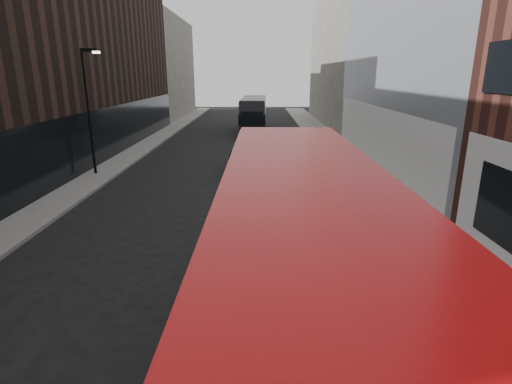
{
  "coord_description": "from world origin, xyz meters",
  "views": [
    {
      "loc": [
        1.34,
        -4.95,
        5.8
      ],
      "look_at": [
        1.28,
        6.18,
        2.5
      ],
      "focal_mm": 28.0,
      "sensor_mm": 36.0,
      "label": 1
    }
  ],
  "objects_px": {
    "car_b": "(256,160)",
    "car_c": "(270,147)",
    "car_a": "(244,161)",
    "red_bus": "(303,297)",
    "street_lamp": "(89,104)",
    "grey_bus": "(254,113)"
  },
  "relations": [
    {
      "from": "red_bus",
      "to": "car_a",
      "type": "xyz_separation_m",
      "value": [
        -1.54,
        18.13,
        -1.7
      ]
    },
    {
      "from": "street_lamp",
      "to": "grey_bus",
      "type": "distance_m",
      "value": 21.62
    },
    {
      "from": "red_bus",
      "to": "grey_bus",
      "type": "height_order",
      "value": "red_bus"
    },
    {
      "from": "grey_bus",
      "to": "car_c",
      "type": "xyz_separation_m",
      "value": [
        1.36,
        -13.47,
        -1.18
      ]
    },
    {
      "from": "car_c",
      "to": "grey_bus",
      "type": "bearing_deg",
      "value": 96.21
    },
    {
      "from": "car_a",
      "to": "car_b",
      "type": "bearing_deg",
      "value": 34.95
    },
    {
      "from": "grey_bus",
      "to": "car_a",
      "type": "height_order",
      "value": "grey_bus"
    },
    {
      "from": "grey_bus",
      "to": "red_bus",
      "type": "bearing_deg",
      "value": -86.75
    },
    {
      "from": "car_a",
      "to": "grey_bus",
      "type": "bearing_deg",
      "value": 81.35
    },
    {
      "from": "car_b",
      "to": "car_c",
      "type": "height_order",
      "value": "car_c"
    },
    {
      "from": "street_lamp",
      "to": "car_c",
      "type": "relative_size",
      "value": 1.54
    },
    {
      "from": "red_bus",
      "to": "car_b",
      "type": "distance_m",
      "value": 18.91
    },
    {
      "from": "car_b",
      "to": "car_a",
      "type": "bearing_deg",
      "value": -131.81
    },
    {
      "from": "car_b",
      "to": "car_c",
      "type": "distance_m",
      "value": 4.76
    },
    {
      "from": "grey_bus",
      "to": "car_a",
      "type": "bearing_deg",
      "value": -89.71
    },
    {
      "from": "car_c",
      "to": "car_a",
      "type": "bearing_deg",
      "value": -107.6
    },
    {
      "from": "car_a",
      "to": "car_c",
      "type": "height_order",
      "value": "car_a"
    },
    {
      "from": "street_lamp",
      "to": "red_bus",
      "type": "distance_m",
      "value": 20.32
    },
    {
      "from": "car_a",
      "to": "car_b",
      "type": "distance_m",
      "value": 1.0
    },
    {
      "from": "grey_bus",
      "to": "car_b",
      "type": "bearing_deg",
      "value": -87.43
    },
    {
      "from": "car_a",
      "to": "car_c",
      "type": "relative_size",
      "value": 0.98
    },
    {
      "from": "red_bus",
      "to": "car_a",
      "type": "distance_m",
      "value": 18.28
    }
  ]
}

